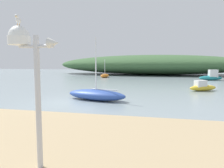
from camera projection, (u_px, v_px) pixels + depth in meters
ground_plane at (69, 102)px, 13.58m from camera, size 120.00×120.00×0.00m
distant_hill at (153, 65)px, 45.01m from camera, size 40.92×15.62×4.10m
mast_structure at (26, 54)px, 4.51m from camera, size 1.14×0.46×3.07m
seagull_on_radar at (18, 19)px, 4.46m from camera, size 0.17×0.30×0.21m
sailboat_inner_mooring at (96, 95)px, 14.21m from camera, size 4.49×2.43×4.14m
sailboat_off_point at (105, 76)px, 35.40m from camera, size 1.43×2.63×3.00m
motorboat_east_reach at (202, 87)px, 18.79m from camera, size 2.70×1.97×0.95m
motorboat_west_reach at (211, 77)px, 30.05m from camera, size 3.33×1.58×1.50m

